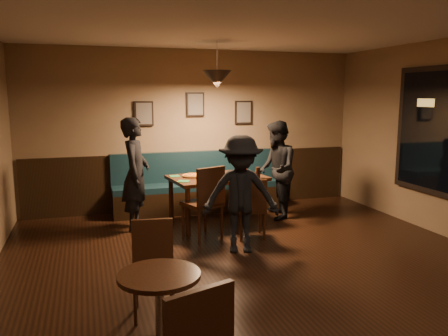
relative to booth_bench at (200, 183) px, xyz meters
name	(u,v)px	position (x,y,z in m)	size (l,w,h in m)	color
floor	(273,282)	(0.00, -3.20, -0.50)	(7.00, 7.00, 0.00)	black
ceiling	(278,14)	(0.00, -3.20, 2.30)	(7.00, 7.00, 0.00)	silver
wall_back	(195,130)	(0.00, 0.30, 0.90)	(6.00, 6.00, 0.00)	#8C704F
wainscot	(196,180)	(0.00, 0.27, 0.00)	(5.88, 0.06, 1.00)	black
booth_bench	(200,183)	(0.00, 0.00, 0.00)	(3.00, 0.60, 1.00)	#0F232D
picture_left	(144,114)	(-0.90, 0.27, 1.20)	(0.32, 0.04, 0.42)	black
picture_center	(195,104)	(0.00, 0.27, 1.35)	(0.32, 0.04, 0.42)	black
picture_right	(243,112)	(0.90, 0.27, 1.20)	(0.32, 0.04, 0.42)	black
pendant_lamp	(217,79)	(0.06, -0.89, 1.75)	(0.44, 0.44, 0.25)	black
dining_table	(217,200)	(0.06, -0.89, -0.12)	(1.43, 0.92, 0.76)	black
chair_near_left	(202,202)	(-0.34, -1.47, 0.02)	(0.46, 0.46, 1.04)	black
chair_near_right	(251,208)	(0.32, -1.67, -0.07)	(0.38, 0.38, 0.87)	black
diner_left	(136,174)	(-1.18, -0.76, 0.35)	(0.62, 0.40, 1.69)	black
diner_right	(276,170)	(1.08, -0.83, 0.30)	(0.78, 0.61, 1.61)	black
diner_front	(241,194)	(-0.01, -2.17, 0.26)	(0.98, 0.56, 1.51)	black
pizza_a	(193,176)	(-0.32, -0.81, 0.28)	(0.32, 0.32, 0.04)	gold
pizza_b	(218,176)	(0.03, -1.02, 0.29)	(0.39, 0.39, 0.04)	orange
pizza_c	(241,173)	(0.49, -0.79, 0.28)	(0.36, 0.36, 0.04)	#CA6F26
soda_glass	(258,172)	(0.61, -1.19, 0.35)	(0.08, 0.08, 0.16)	black
tabasco_bottle	(246,171)	(0.52, -0.92, 0.32)	(0.03, 0.03, 0.12)	#9F1005
napkin_a	(175,176)	(-0.58, -0.69, 0.27)	(0.15, 0.15, 0.01)	#1F753A
napkin_b	(184,181)	(-0.53, -1.14, 0.27)	(0.16, 0.16, 0.01)	#1D6F31
cutlery_set	(224,180)	(0.05, -1.24, 0.27)	(0.02, 0.17, 0.00)	white
cafe_table	(160,315)	(-1.40, -4.21, -0.16)	(0.64, 0.64, 0.67)	#301E0D
cafe_chair_far	(153,270)	(-1.35, -3.56, -0.07)	(0.38, 0.38, 0.87)	black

